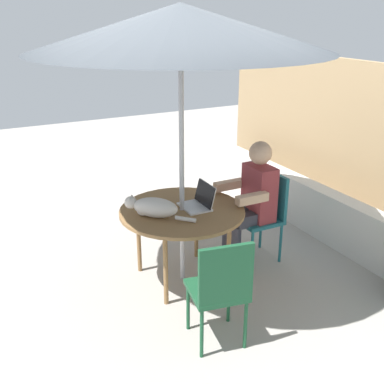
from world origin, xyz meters
The scene contains 10 objects.
ground_plane centered at (0.00, 0.00, 0.00)m, with size 14.00×14.00×0.00m, color gray.
fence_back centered at (0.00, 2.45, 0.92)m, with size 5.72×0.08×1.85m, color tan.
planter_wall_low centered at (0.00, 1.77, 0.27)m, with size 5.15×0.20×0.55m, color beige.
patio_table centered at (0.00, 0.00, 0.65)m, with size 1.13×1.13×0.70m.
patio_umbrella centered at (0.00, 0.00, 2.24)m, with size 2.43×2.43×2.43m.
chair_occupied centered at (0.00, 0.92, 0.52)m, with size 0.40×0.40×0.89m.
chair_empty centered at (0.99, -0.18, 0.52)m, with size 0.46×0.46×0.89m.
person_seated centered at (0.00, 0.76, 0.69)m, with size 0.48×0.48×1.23m.
laptop centered at (0.02, 0.17, 0.77)m, with size 0.30×0.25×0.21m.
cat centered at (0.02, -0.29, 0.79)m, with size 0.50×0.48×0.17m.
Camera 1 is at (3.48, -1.70, 2.39)m, focal length 44.20 mm.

